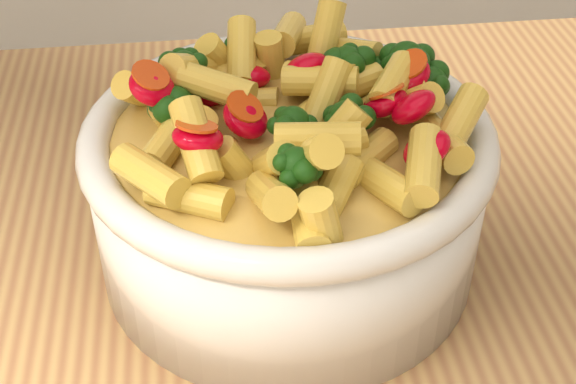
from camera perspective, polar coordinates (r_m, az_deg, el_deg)
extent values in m
cube|color=#A97F48|center=(0.57, -3.97, -9.53)|extent=(1.20, 0.80, 0.04)
cylinder|color=silver|center=(0.56, 0.00, -0.43)|extent=(0.27, 0.27, 0.11)
ellipsoid|color=silver|center=(0.58, 0.00, -2.96)|extent=(0.24, 0.24, 0.04)
torus|color=silver|center=(0.53, 0.00, 4.06)|extent=(0.27, 0.27, 0.02)
ellipsoid|color=#E6B14E|center=(0.53, 0.00, 4.06)|extent=(0.23, 0.23, 0.03)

